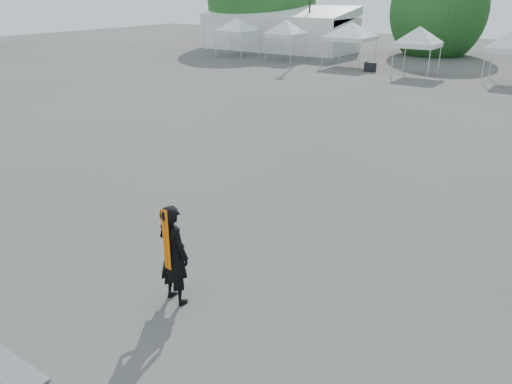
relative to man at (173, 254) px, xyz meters
The scene contains 10 objects.
ground 3.30m from the man, 80.88° to the left, with size 120.00×120.00×0.00m, color #474442.
marquee 43.76m from the man, 119.44° to the left, with size 15.00×6.25×4.23m.
tree_far_w 48.50m from the man, 121.82° to the left, with size 4.80×4.80×7.30m.
tree_mid_w 43.85m from the man, 99.87° to the left, with size 4.16×4.16×6.33m.
tent_a 38.97m from the man, 124.54° to the left, with size 4.32×4.32×3.88m.
tent_b 36.03m from the man, 117.85° to the left, with size 3.80×3.80×3.88m.
tent_c 33.95m from the man, 108.94° to the left, with size 4.75×4.75×3.88m.
tent_d 30.64m from the man, 99.48° to the left, with size 3.85×3.85×3.88m.
man is the anchor object (origin of this frame).
crate_west 31.18m from the man, 105.54° to the left, with size 0.86×0.67×0.67m, color black.
Camera 1 is at (5.49, -9.08, 5.69)m, focal length 35.00 mm.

